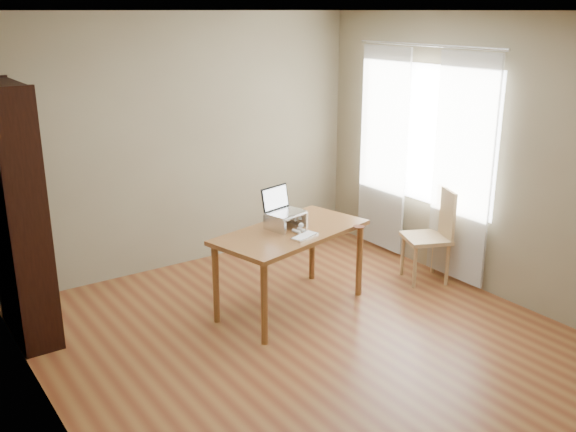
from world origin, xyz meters
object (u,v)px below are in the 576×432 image
object	(u,v)px
desk	(291,240)
laptop	(282,206)
bookshelf	(17,214)
chair	(432,231)
keyboard	(305,236)
cat	(285,220)

from	to	relation	value
desk	laptop	xyz separation A→B (m)	(0.00, 0.14, 0.29)
bookshelf	laptop	size ratio (longest dim) A/B	5.78
laptop	chair	distance (m)	1.64
desk	keyboard	bearing A→B (deg)	-106.34
keyboard	laptop	bearing A→B (deg)	69.30
bookshelf	cat	distance (m)	2.22
desk	cat	world-z (taller)	cat
bookshelf	laptop	xyz separation A→B (m)	(2.07, -0.73, -0.11)
desk	chair	bearing A→B (deg)	-22.13
bookshelf	cat	xyz separation A→B (m)	(2.08, -0.75, -0.23)
desk	laptop	distance (m)	0.32
bookshelf	chair	xyz separation A→B (m)	(3.61, -1.11, -0.54)
keyboard	cat	bearing A→B (deg)	67.98
bookshelf	desk	bearing A→B (deg)	-22.65
laptop	keyboard	bearing A→B (deg)	-105.11
keyboard	chair	xyz separation A→B (m)	(1.55, -0.02, -0.25)
laptop	keyboard	world-z (taller)	laptop
desk	laptop	world-z (taller)	laptop
keyboard	cat	distance (m)	0.34
cat	bookshelf	bearing A→B (deg)	152.97
laptop	cat	size ratio (longest dim) A/B	0.75
laptop	chair	size ratio (longest dim) A/B	0.39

